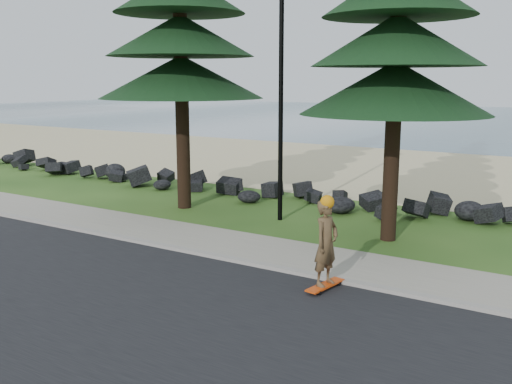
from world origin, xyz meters
TOP-DOWN VIEW (x-y plane):
  - ground at (0.00, 0.00)m, footprint 160.00×160.00m
  - road at (0.00, -4.50)m, footprint 160.00×7.00m
  - kerb at (0.00, -0.90)m, footprint 160.00×0.20m
  - sidewalk at (0.00, 0.20)m, footprint 160.00×2.00m
  - beach_sand at (0.00, 14.50)m, footprint 160.00×15.00m
  - ocean at (0.00, 51.00)m, footprint 160.00×58.00m
  - seawall_boulders at (0.00, 5.60)m, footprint 60.00×2.40m
  - lamp_post at (0.00, 3.20)m, footprint 0.25×0.14m
  - skateboarder at (3.62, -1.42)m, footprint 0.52×1.07m

SIDE VIEW (x-z plane):
  - ground at x=0.00m, z-range 0.00..0.00m
  - seawall_boulders at x=0.00m, z-range -0.55..0.55m
  - ocean at x=0.00m, z-range 0.00..0.01m
  - beach_sand at x=0.00m, z-range 0.00..0.01m
  - road at x=0.00m, z-range 0.00..0.02m
  - sidewalk at x=0.00m, z-range 0.00..0.08m
  - kerb at x=0.00m, z-range 0.00..0.10m
  - skateboarder at x=3.62m, z-range 0.01..1.95m
  - lamp_post at x=0.00m, z-range 0.06..8.20m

